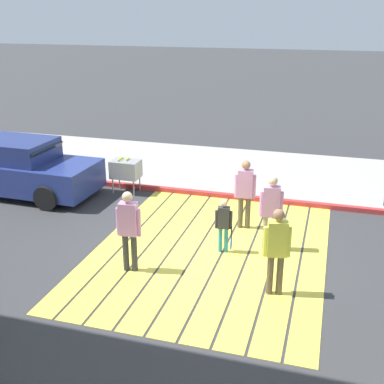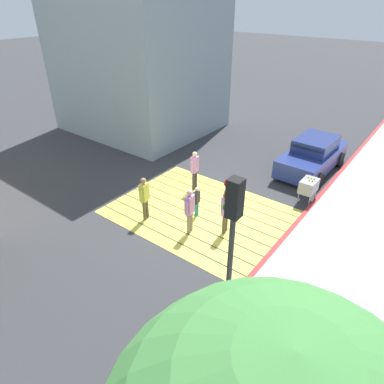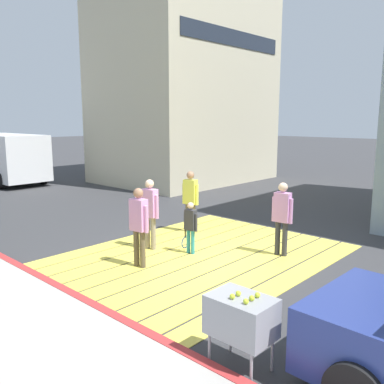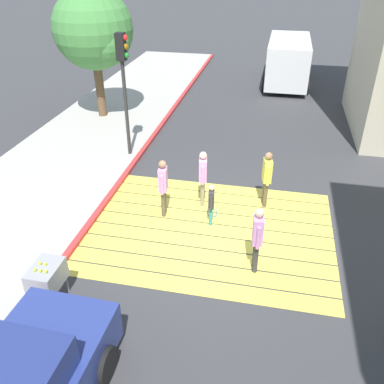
{
  "view_description": "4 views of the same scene",
  "coord_description": "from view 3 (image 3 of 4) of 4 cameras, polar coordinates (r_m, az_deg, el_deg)",
  "views": [
    {
      "loc": [
        9.24,
        2.31,
        4.92
      ],
      "look_at": [
        -0.3,
        -0.5,
        1.22
      ],
      "focal_mm": 45.7,
      "sensor_mm": 36.0,
      "label": 1
    },
    {
      "loc": [
        -6.34,
        8.74,
        7.23
      ],
      "look_at": [
        0.21,
        0.23,
        0.92
      ],
      "focal_mm": 31.87,
      "sensor_mm": 36.0,
      "label": 2
    },
    {
      "loc": [
        -6.79,
        -6.0,
        3.09
      ],
      "look_at": [
        0.72,
        0.94,
        1.28
      ],
      "focal_mm": 38.69,
      "sensor_mm": 36.0,
      "label": 3
    },
    {
      "loc": [
        1.33,
        -8.83,
        6.54
      ],
      "look_at": [
        -0.48,
        -0.15,
        1.21
      ],
      "focal_mm": 38.44,
      "sensor_mm": 36.0,
      "label": 4
    }
  ],
  "objects": [
    {
      "name": "van_down_street",
      "position": [
        22.03,
        -24.33,
        4.45
      ],
      "size": [
        2.38,
        5.21,
        2.35
      ],
      "color": "silver",
      "rests_on": "ground"
    },
    {
      "name": "ground_plane",
      "position": [
        9.57,
        1.22,
        -8.79
      ],
      "size": [
        120.0,
        120.0,
        0.0
      ],
      "primitive_type": "plane",
      "color": "#38383A"
    },
    {
      "name": "pedestrian_adult_lead",
      "position": [
        11.28,
        -0.22,
        -0.7
      ],
      "size": [
        0.29,
        0.49,
        1.69
      ],
      "color": "brown",
      "rests_on": "ground"
    },
    {
      "name": "building_far_north",
      "position": [
        21.35,
        -1.03,
        17.9
      ],
      "size": [
        8.0,
        6.03,
        12.0
      ],
      "color": "beige",
      "rests_on": "ground"
    },
    {
      "name": "curb_painted",
      "position": [
        7.59,
        -15.77,
        -13.84
      ],
      "size": [
        0.16,
        40.0,
        0.13
      ],
      "primitive_type": "cube",
      "color": "#BC3333",
      "rests_on": "ground"
    },
    {
      "name": "pedestrian_adult_side",
      "position": [
        8.67,
        -7.33,
        -4.08
      ],
      "size": [
        0.26,
        0.49,
        1.69
      ],
      "color": "brown",
      "rests_on": "ground"
    },
    {
      "name": "crosswalk_stripes",
      "position": [
        9.57,
        1.22,
        -8.75
      ],
      "size": [
        6.4,
        4.9,
        0.01
      ],
      "color": "#EAD64C",
      "rests_on": "ground"
    },
    {
      "name": "pedestrian_teen_behind",
      "position": [
        9.82,
        -5.82,
        -2.36
      ],
      "size": [
        0.27,
        0.49,
        1.7
      ],
      "color": "gray",
      "rests_on": "ground"
    },
    {
      "name": "pedestrian_adult_trailing",
      "position": [
        9.54,
        12.32,
        -2.93
      ],
      "size": [
        0.26,
        0.49,
        1.69
      ],
      "color": "#333338",
      "rests_on": "ground"
    },
    {
      "name": "tennis_ball_cart",
      "position": [
        5.34,
        6.8,
        -16.67
      ],
      "size": [
        0.56,
        0.8,
        1.02
      ],
      "color": "#99999E",
      "rests_on": "ground"
    },
    {
      "name": "pedestrian_child_with_racket",
      "position": [
        9.52,
        -0.24,
        -4.61
      ],
      "size": [
        0.28,
        0.39,
        1.22
      ],
      "color": "teal",
      "rests_on": "ground"
    }
  ]
}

